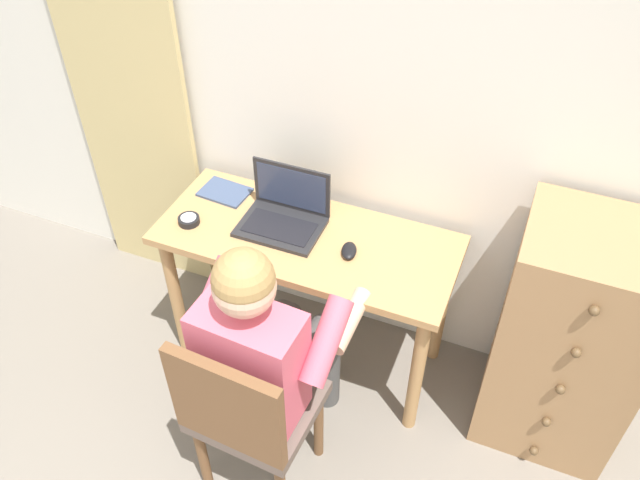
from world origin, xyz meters
name	(u,v)px	position (x,y,z in m)	size (l,w,h in m)	color
wall_back	(388,97)	(0.00, 2.20, 1.25)	(4.80, 0.05, 2.50)	silver
curtain_panel	(123,74)	(-1.18, 2.13, 1.15)	(0.61, 0.03, 2.29)	#CCB77A
desk	(307,258)	(-0.20, 1.87, 0.62)	(1.24, 0.52, 0.74)	tan
dresser	(568,340)	(0.88, 1.91, 0.53)	(0.53, 0.49, 1.07)	#9E754C
chair	(247,412)	(-0.14, 1.17, 0.51)	(0.44, 0.42, 0.90)	brown
person_seated	(269,343)	(-0.13, 1.35, 0.69)	(0.55, 0.60, 1.21)	#4C4C4C
laptop	(284,213)	(-0.32, 1.91, 0.79)	(0.34, 0.25, 0.24)	#232326
computer_mouse	(349,251)	(-0.01, 1.84, 0.75)	(0.06, 0.10, 0.03)	black
desk_clock	(189,220)	(-0.69, 1.76, 0.75)	(0.09, 0.09, 0.03)	black
notebook_pad	(225,192)	(-0.65, 2.00, 0.74)	(0.21, 0.15, 0.01)	#3D4C6B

